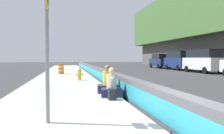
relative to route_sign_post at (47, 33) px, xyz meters
name	(u,v)px	position (x,y,z in m)	size (l,w,h in m)	color
jersey_barrier	(184,115)	(-1.01, -2.89, -1.79)	(76.00, 0.45, 0.85)	#545456
route_sign_post	(47,33)	(0.00, 0.00, 0.00)	(0.44, 0.09, 3.60)	gray
fire_hydrant	(79,74)	(9.52, -1.25, -1.62)	(0.26, 0.46, 0.88)	gold
seated_person_foreground	(112,87)	(3.09, -2.15, -1.72)	(0.81, 0.91, 1.14)	#23284C
seated_person_middle	(108,84)	(4.10, -2.17, -1.69)	(0.82, 0.94, 1.21)	#23284C
backpack	(112,94)	(2.42, -2.01, -1.88)	(0.32, 0.28, 0.40)	#232328
construction_barrel	(61,69)	(15.72, 0.12, -1.59)	(0.54, 0.54, 0.95)	orange
parked_car_fourth	(203,60)	(16.21, -15.15, -0.86)	(5.16, 2.23, 2.56)	silver
parked_car_midline	(179,60)	(21.78, -15.25, -0.86)	(5.12, 2.15, 2.56)	navy
parked_car_far	(160,61)	(27.25, -15.03, -1.03)	(4.83, 2.12, 2.28)	navy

